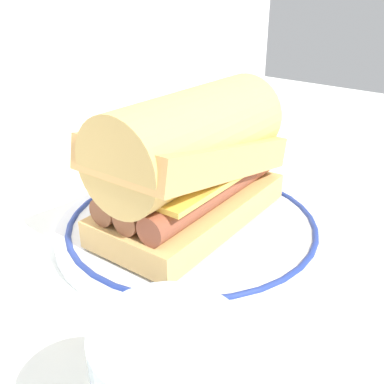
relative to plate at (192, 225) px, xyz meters
The scene contains 3 objects.
ground_plane 0.02m from the plate, 24.43° to the left, with size 1.50×1.50×0.00m, color white.
plate is the anchor object (origin of this frame).
sausage_sandwich 0.07m from the plate, 68.20° to the right, with size 0.21×0.12×0.13m.
Camera 1 is at (-0.30, -0.26, 0.23)m, focal length 40.42 mm.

